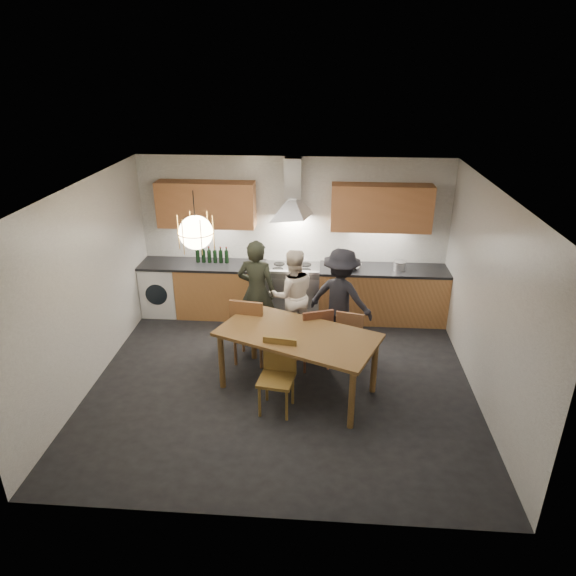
# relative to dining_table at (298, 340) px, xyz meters

# --- Properties ---
(ground) EXTENTS (5.00, 5.00, 0.00)m
(ground) POSITION_rel_dining_table_xyz_m (-0.21, 0.15, -0.73)
(ground) COLOR black
(ground) RESTS_ON ground
(room_shell) EXTENTS (5.02, 4.52, 2.61)m
(room_shell) POSITION_rel_dining_table_xyz_m (-0.21, 0.15, 0.97)
(room_shell) COLOR white
(room_shell) RESTS_ON ground
(counter_run) EXTENTS (5.00, 0.62, 0.90)m
(counter_run) POSITION_rel_dining_table_xyz_m (-0.19, 2.10, -0.28)
(counter_run) COLOR tan
(counter_run) RESTS_ON ground
(range_stove) EXTENTS (0.90, 0.60, 0.92)m
(range_stove) POSITION_rel_dining_table_xyz_m (-0.21, 2.10, -0.29)
(range_stove) COLOR silver
(range_stove) RESTS_ON ground
(wall_fixtures) EXTENTS (4.30, 0.54, 1.10)m
(wall_fixtures) POSITION_rel_dining_table_xyz_m (-0.21, 2.22, 1.14)
(wall_fixtures) COLOR #CE844F
(wall_fixtures) RESTS_ON ground
(pendant_lamp) EXTENTS (0.43, 0.43, 0.70)m
(pendant_lamp) POSITION_rel_dining_table_xyz_m (-1.21, 0.05, 1.37)
(pendant_lamp) COLOR black
(pendant_lamp) RESTS_ON ground
(dining_table) EXTENTS (2.19, 1.67, 0.83)m
(dining_table) POSITION_rel_dining_table_xyz_m (0.00, 0.00, 0.00)
(dining_table) COLOR brown
(dining_table) RESTS_ON ground
(chair_back_left) EXTENTS (0.52, 0.52, 1.02)m
(chair_back_left) POSITION_rel_dining_table_xyz_m (-0.70, 0.59, -0.15)
(chair_back_left) COLOR brown
(chair_back_left) RESTS_ON ground
(chair_back_mid) EXTENTS (0.54, 0.54, 0.93)m
(chair_back_mid) POSITION_rel_dining_table_xyz_m (0.21, 0.52, -0.20)
(chair_back_mid) COLOR brown
(chair_back_mid) RESTS_ON ground
(chair_back_right) EXTENTS (0.45, 0.45, 0.83)m
(chair_back_right) POSITION_rel_dining_table_xyz_m (0.70, 0.70, -0.26)
(chair_back_right) COLOR brown
(chair_back_right) RESTS_ON ground
(chair_front) EXTENTS (0.47, 0.47, 0.91)m
(chair_front) POSITION_rel_dining_table_xyz_m (-0.22, -0.37, -0.21)
(chair_front) COLOR brown
(chair_front) RESTS_ON ground
(person_left) EXTENTS (0.64, 0.48, 1.60)m
(person_left) POSITION_rel_dining_table_xyz_m (-0.68, 1.29, 0.07)
(person_left) COLOR black
(person_left) RESTS_ON ground
(person_mid) EXTENTS (0.82, 0.71, 1.44)m
(person_mid) POSITION_rel_dining_table_xyz_m (-0.16, 1.37, -0.01)
(person_mid) COLOR white
(person_mid) RESTS_ON ground
(person_right) EXTENTS (1.11, 0.90, 1.51)m
(person_right) POSITION_rel_dining_table_xyz_m (0.56, 1.26, 0.02)
(person_right) COLOR black
(person_right) RESTS_ON ground
(mixing_bowl) EXTENTS (0.41, 0.41, 0.08)m
(mixing_bowl) POSITION_rel_dining_table_xyz_m (0.73, 2.06, 0.21)
(mixing_bowl) COLOR #ABAAAE
(mixing_bowl) RESTS_ON counter_run
(stock_pot) EXTENTS (0.24, 0.24, 0.14)m
(stock_pot) POSITION_rel_dining_table_xyz_m (1.50, 2.07, 0.23)
(stock_pot) COLOR silver
(stock_pot) RESTS_ON counter_run
(wine_bottles) EXTENTS (0.55, 0.06, 0.27)m
(wine_bottles) POSITION_rel_dining_table_xyz_m (-1.53, 2.17, 0.30)
(wine_bottles) COLOR black
(wine_bottles) RESTS_ON counter_run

